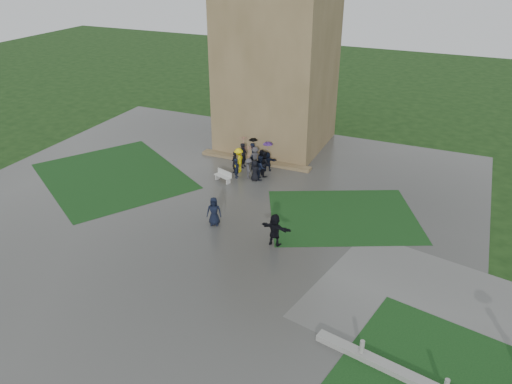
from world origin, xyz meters
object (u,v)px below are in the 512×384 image
at_px(bench, 223,176).
at_px(pedestrian_mid, 214,211).
at_px(pedestrian_near, 275,230).
at_px(tower, 278,34).

distance_m(bench, pedestrian_mid, 6.09).
xyz_separation_m(bench, pedestrian_mid, (2.26, -5.64, 0.49)).
height_order(pedestrian_mid, pedestrian_near, pedestrian_near).
distance_m(bench, pedestrian_near, 9.01).
distance_m(pedestrian_mid, pedestrian_near, 4.24).
relative_size(pedestrian_mid, pedestrian_near, 0.93).
relative_size(tower, bench, 12.32).
height_order(bench, pedestrian_near, pedestrian_near).
height_order(tower, bench, tower).
height_order(bench, pedestrian_mid, pedestrian_mid).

